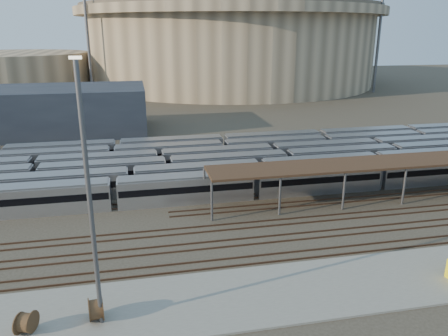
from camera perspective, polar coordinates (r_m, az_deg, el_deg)
name	(u,v)px	position (r m, az deg, el deg)	size (l,w,h in m)	color
ground	(278,219)	(54.22, 7.07, -6.67)	(420.00, 420.00, 0.00)	#383026
apron	(278,292)	(40.28, 7.09, -15.83)	(50.00, 9.00, 0.20)	gray
subway_trains	(252,162)	(70.65, 3.74, 0.84)	(120.51, 23.90, 3.60)	#B2B2B7
inspection_shed	(423,161)	(65.87, 24.54, 0.87)	(60.30, 6.00, 5.30)	#545459
empty_tracks	(292,237)	(49.94, 8.91, -8.88)	(170.00, 9.62, 0.18)	#4C3323
stadium	(230,43)	(191.25, 0.82, 15.99)	(124.00, 124.00, 32.50)	tan
secondary_arena	(11,72)	(182.54, -26.02, 11.19)	(56.00, 56.00, 14.00)	tan
service_building	(49,111)	(104.72, -21.93, 6.96)	(42.00, 20.00, 10.00)	#1E232D
floodlight_0	(87,34)	(157.20, -17.41, 16.37)	(4.00, 1.00, 38.40)	#545459
floodlight_2	(379,34)	(170.21, 19.60, 16.21)	(4.00, 1.00, 38.40)	#545459
floodlight_3	(144,33)	(206.72, -10.41, 17.01)	(4.00, 1.00, 38.40)	#545459
cable_reel_west	(26,323)	(38.11, -24.43, -17.91)	(1.73, 1.73, 0.96)	brown
cable_reel_east	(96,309)	(37.62, -16.37, -17.29)	(1.87, 1.87, 1.04)	brown
yard_light_pole	(90,201)	(32.87, -17.14, -4.13)	(0.80, 0.36, 20.40)	#545459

